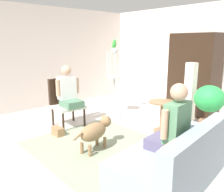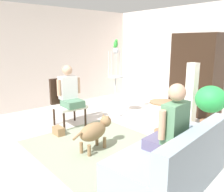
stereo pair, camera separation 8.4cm
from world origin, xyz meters
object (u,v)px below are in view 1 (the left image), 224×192
(person_on_couch, at_px, (173,125))
(person_on_armchair, at_px, (68,90))
(round_end_table, at_px, (162,111))
(potted_plant, at_px, (209,103))
(armoire_cabinet, at_px, (194,74))
(handbag, at_px, (58,131))
(armchair, at_px, (65,99))
(parrot, at_px, (114,44))
(couch, at_px, (174,161))
(column_lamp, at_px, (190,96))
(bird_cage_stand, at_px, (114,84))
(dog, at_px, (95,131))

(person_on_couch, bearing_deg, person_on_armchair, 177.09)
(round_end_table, height_order, potted_plant, potted_plant)
(armoire_cabinet, xyz_separation_m, handbag, (-0.90, -3.24, -0.89))
(person_on_couch, height_order, handbag, person_on_couch)
(armchair, relative_size, parrot, 5.28)
(couch, xyz_separation_m, column_lamp, (-0.97, 1.93, 0.38))
(column_lamp, bearing_deg, parrot, -162.05)
(column_lamp, bearing_deg, handbag, -121.79)
(bird_cage_stand, bearing_deg, armchair, -97.41)
(dog, distance_m, handbag, 1.01)
(armchair, height_order, person_on_armchair, person_on_armchair)
(column_lamp, bearing_deg, person_on_couch, -64.26)
(bird_cage_stand, distance_m, handbag, 1.87)
(armchair, relative_size, person_on_couch, 1.17)
(round_end_table, bearing_deg, bird_cage_stand, 177.85)
(parrot, bearing_deg, potted_plant, 11.51)
(armoire_cabinet, relative_size, handbag, 7.61)
(armchair, height_order, potted_plant, armchair)
(couch, bearing_deg, bird_cage_stand, 152.57)
(potted_plant, xyz_separation_m, armoire_cabinet, (-0.97, 1.09, 0.35))
(armchair, distance_m, person_on_armchair, 0.27)
(dog, xyz_separation_m, parrot, (-1.26, 1.55, 1.37))
(armchair, relative_size, dog, 1.16)
(handbag, bearing_deg, armoire_cabinet, 74.51)
(armchair, xyz_separation_m, armoire_cabinet, (1.36, 2.79, 0.41))
(person_on_couch, distance_m, column_lamp, 2.17)
(couch, relative_size, person_on_armchair, 2.09)
(round_end_table, bearing_deg, handbag, -125.30)
(handbag, bearing_deg, couch, 7.90)
(couch, xyz_separation_m, round_end_table, (-1.20, 1.33, 0.13))
(couch, distance_m, armoire_cabinet, 3.33)
(bird_cage_stand, relative_size, handbag, 6.30)
(couch, distance_m, person_on_armchair, 2.70)
(round_end_table, distance_m, column_lamp, 0.69)
(round_end_table, xyz_separation_m, dog, (-0.20, -1.50, -0.08))
(dog, height_order, column_lamp, column_lamp)
(armchair, xyz_separation_m, parrot, (0.16, 1.26, 1.14))
(person_on_couch, bearing_deg, couch, 39.13)
(bird_cage_stand, xyz_separation_m, parrot, (-0.00, 0.00, 0.94))
(couch, bearing_deg, armchair, 177.57)
(parrot, distance_m, potted_plant, 2.46)
(person_on_armchair, relative_size, armoire_cabinet, 0.43)
(couch, height_order, dog, couch)
(couch, bearing_deg, parrot, 152.58)
(dog, distance_m, column_lamp, 2.17)
(armoire_cabinet, bearing_deg, round_end_table, -80.17)
(couch, distance_m, potted_plant, 1.92)
(round_end_table, xyz_separation_m, column_lamp, (0.23, 0.60, 0.26))
(person_on_armchair, bearing_deg, parrot, 90.33)
(armoire_cabinet, bearing_deg, potted_plant, -48.22)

